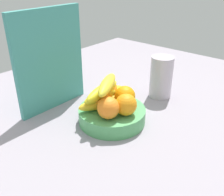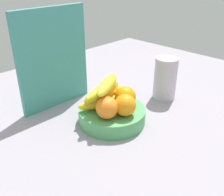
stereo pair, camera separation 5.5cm
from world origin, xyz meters
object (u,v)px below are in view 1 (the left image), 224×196
(banana_bunch, at_px, (104,93))
(thermos_tumbler, at_px, (161,77))
(orange_center, at_px, (109,91))
(cutting_board, at_px, (50,61))
(orange_front_left, at_px, (127,104))
(orange_back_right, at_px, (108,108))
(orange_front_right, at_px, (125,96))
(orange_back_left, at_px, (100,98))
(fruit_bowl, at_px, (112,115))

(banana_bunch, distance_m, thermos_tumbler, 0.29)
(orange_center, relative_size, cutting_board, 0.20)
(orange_front_left, height_order, banana_bunch, banana_bunch)
(orange_center, height_order, orange_back_right, same)
(thermos_tumbler, bearing_deg, orange_front_right, 179.06)
(orange_front_right, height_order, orange_back_right, same)
(orange_back_left, xyz_separation_m, thermos_tumbler, (0.29, -0.06, -0.00))
(orange_back_left, distance_m, banana_bunch, 0.02)
(orange_center, bearing_deg, orange_back_right, -140.08)
(orange_center, height_order, orange_back_left, same)
(orange_center, relative_size, banana_bunch, 0.38)
(orange_front_left, distance_m, thermos_tumbler, 0.27)
(banana_bunch, bearing_deg, thermos_tumbler, -9.83)
(orange_back_right, bearing_deg, fruit_bowl, 28.98)
(orange_front_left, relative_size, orange_back_right, 1.00)
(orange_center, relative_size, orange_back_left, 1.00)
(fruit_bowl, bearing_deg, thermos_tumbler, -4.77)
(orange_front_left, height_order, orange_front_right, same)
(fruit_bowl, height_order, orange_center, orange_center)
(orange_front_right, bearing_deg, orange_back_right, -174.45)
(orange_center, xyz_separation_m, thermos_tumbler, (0.24, -0.07, -0.00))
(orange_front_right, relative_size, cutting_board, 0.20)
(orange_front_left, xyz_separation_m, orange_back_right, (-0.06, 0.03, 0.00))
(banana_bunch, distance_m, cutting_board, 0.23)
(fruit_bowl, bearing_deg, cutting_board, 102.94)
(fruit_bowl, height_order, banana_bunch, banana_bunch)
(orange_front_left, height_order, orange_back_left, same)
(fruit_bowl, relative_size, thermos_tumbler, 1.36)
(orange_center, distance_m, orange_back_left, 0.06)
(orange_back_left, bearing_deg, fruit_bowl, -64.44)
(orange_front_left, bearing_deg, banana_bunch, 99.54)
(fruit_bowl, distance_m, orange_front_right, 0.08)
(thermos_tumbler, bearing_deg, fruit_bowl, 175.23)
(orange_front_left, xyz_separation_m, orange_back_left, (-0.02, 0.09, 0.00))
(orange_back_right, xyz_separation_m, cutting_board, (-0.00, 0.27, 0.09))
(orange_center, height_order, thermos_tumbler, thermos_tumbler)
(orange_back_left, distance_m, orange_back_right, 0.07)
(fruit_bowl, bearing_deg, banana_bunch, 111.70)
(fruit_bowl, height_order, thermos_tumbler, thermos_tumbler)
(orange_front_right, xyz_separation_m, orange_back_right, (-0.10, -0.01, 0.00))
(orange_front_right, relative_size, banana_bunch, 0.38)
(orange_back_left, xyz_separation_m, cutting_board, (-0.04, 0.20, 0.09))
(orange_front_left, height_order, orange_center, same)
(orange_back_left, bearing_deg, thermos_tumbler, -11.40)
(orange_front_right, distance_m, cutting_board, 0.29)
(orange_center, xyz_separation_m, orange_back_right, (-0.09, -0.07, 0.00))
(orange_back_left, xyz_separation_m, orange_back_right, (-0.03, -0.06, 0.00))
(orange_center, distance_m, thermos_tumbler, 0.25)
(cutting_board, relative_size, thermos_tumbler, 2.16)
(orange_center, distance_m, cutting_board, 0.23)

